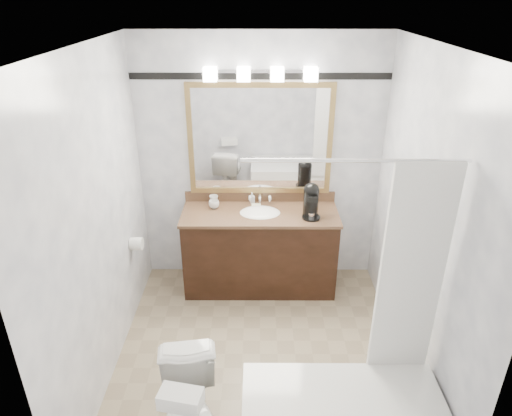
% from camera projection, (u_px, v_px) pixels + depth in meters
% --- Properties ---
extents(room, '(2.42, 2.62, 2.52)m').
position_uv_depth(room, '(261.00, 225.00, 3.36)').
color(room, gray).
rests_on(room, ground).
extents(vanity, '(1.53, 0.58, 0.97)m').
position_uv_depth(vanity, '(260.00, 248.00, 4.63)').
color(vanity, black).
rests_on(vanity, ground).
extents(mirror, '(1.40, 0.04, 1.10)m').
position_uv_depth(mirror, '(260.00, 140.00, 4.40)').
color(mirror, '#A07F48').
rests_on(mirror, room).
extents(vanity_light_bar, '(1.02, 0.14, 0.12)m').
position_uv_depth(vanity_light_bar, '(260.00, 74.00, 4.08)').
color(vanity_light_bar, silver).
rests_on(vanity_light_bar, room).
extents(accent_stripe, '(2.40, 0.01, 0.06)m').
position_uv_depth(accent_stripe, '(260.00, 76.00, 4.15)').
color(accent_stripe, black).
rests_on(accent_stripe, room).
extents(tp_roll, '(0.11, 0.12, 0.12)m').
position_uv_depth(tp_roll, '(137.00, 244.00, 4.20)').
color(tp_roll, white).
rests_on(tp_roll, room).
extents(tissue_box, '(0.27, 0.18, 0.10)m').
position_uv_depth(tissue_box, '(181.00, 399.00, 2.58)').
color(tissue_box, white).
rests_on(tissue_box, toilet).
extents(coffee_maker, '(0.17, 0.22, 0.34)m').
position_uv_depth(coffee_maker, '(311.00, 199.00, 4.31)').
color(coffee_maker, black).
rests_on(coffee_maker, vanity).
extents(cup_left, '(0.13, 0.13, 0.08)m').
position_uv_depth(cup_left, '(214.00, 204.00, 4.52)').
color(cup_left, white).
rests_on(cup_left, vanity).
extents(cup_right, '(0.11, 0.11, 0.08)m').
position_uv_depth(cup_right, '(214.00, 199.00, 4.62)').
color(cup_right, white).
rests_on(cup_right, vanity).
extents(soap_bottle_a, '(0.06, 0.06, 0.11)m').
position_uv_depth(soap_bottle_a, '(252.00, 198.00, 4.62)').
color(soap_bottle_a, white).
rests_on(soap_bottle_a, vanity).
extents(soap_bar, '(0.09, 0.06, 0.03)m').
position_uv_depth(soap_bar, '(256.00, 206.00, 4.55)').
color(soap_bar, beige).
rests_on(soap_bar, vanity).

